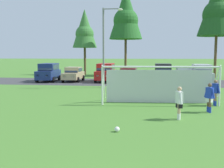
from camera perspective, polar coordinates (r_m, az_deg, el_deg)
name	(u,v)px	position (r m, az deg, el deg)	size (l,w,h in m)	color
ground_plane	(133,100)	(19.28, 4.49, -3.43)	(400.00, 400.00, 0.00)	#477A2D
parking_lot_strip	(139,82)	(31.78, 5.73, 0.34)	(52.00, 8.40, 0.01)	#3D3D3F
soccer_ball	(117,129)	(11.50, 1.06, -9.43)	(0.22, 0.22, 0.22)	white
soccer_goal	(159,84)	(18.17, 9.77, 0.03)	(7.53, 2.45, 2.57)	white
player_striker_near	(179,103)	(13.88, 13.86, -3.89)	(0.35, 0.74, 1.64)	tan
player_defender_far	(215,93)	(18.32, 20.76, -1.71)	(0.52, 0.64, 1.64)	#936B4C
player_winger_left	(209,98)	(16.06, 19.69, -2.72)	(0.52, 0.64, 1.64)	brown
parked_car_slot_far_left	(49,72)	(33.77, -13.12, 2.44)	(2.38, 4.72, 2.16)	navy
parked_car_slot_left	(73,74)	(33.22, -8.07, 2.07)	(2.05, 4.21, 1.72)	tan
parked_car_slot_center_left	(106,72)	(32.60, -1.33, 2.47)	(2.17, 4.62, 2.16)	red
parked_car_slot_center	(129,75)	(30.81, 3.51, 1.80)	(2.19, 4.28, 1.72)	maroon
parked_car_slot_center_right	(163,73)	(31.94, 10.56, 2.29)	(2.18, 4.62, 2.16)	black
parked_car_slot_right	(184,75)	(32.69, 14.84, 1.86)	(2.13, 4.25, 1.72)	silver
parked_car_slot_far_right	(202,74)	(31.07, 18.20, 1.98)	(2.27, 4.67, 2.16)	#B2B2BC
tree_left_edge	(85,30)	(44.61, -5.74, 11.20)	(3.91, 3.91, 10.42)	brown
tree_mid_left	(126,15)	(42.53, 2.90, 14.26)	(5.02, 5.02, 13.38)	brown
tree_center_back	(217,8)	(40.81, 21.16, 14.65)	(5.19, 5.19, 13.83)	brown
street_lamp	(105,47)	(26.48, -1.41, 7.76)	(2.00, 0.32, 7.62)	slate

